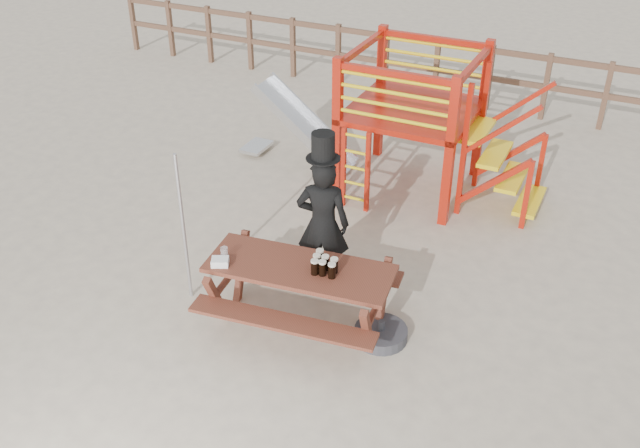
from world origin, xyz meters
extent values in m
plane|color=beige|center=(0.00, 0.00, 0.00)|extent=(60.00, 60.00, 0.00)
cube|color=brown|center=(0.00, 7.00, 1.10)|extent=(15.00, 0.06, 0.10)
cube|color=brown|center=(0.00, 7.00, 0.60)|extent=(15.00, 0.06, 0.10)
cube|color=brown|center=(-7.50, 7.00, 0.60)|extent=(0.09, 0.09, 1.20)
cube|color=brown|center=(-6.50, 7.00, 0.60)|extent=(0.09, 0.09, 1.20)
cube|color=brown|center=(-5.50, 7.00, 0.60)|extent=(0.09, 0.09, 1.20)
cube|color=brown|center=(-4.50, 7.00, 0.60)|extent=(0.09, 0.09, 1.20)
cube|color=brown|center=(-3.50, 7.00, 0.60)|extent=(0.09, 0.09, 1.20)
cube|color=brown|center=(-2.50, 7.00, 0.60)|extent=(0.09, 0.09, 1.20)
cube|color=brown|center=(-1.50, 7.00, 0.60)|extent=(0.09, 0.09, 1.20)
cube|color=brown|center=(-0.50, 7.00, 0.60)|extent=(0.09, 0.09, 1.20)
cube|color=brown|center=(0.50, 7.00, 0.60)|extent=(0.09, 0.09, 1.20)
cube|color=brown|center=(1.50, 7.00, 0.60)|extent=(0.09, 0.09, 1.20)
cube|color=brown|center=(2.50, 7.00, 0.60)|extent=(0.09, 0.09, 1.20)
cube|color=#B11B0B|center=(-0.60, 2.80, 1.05)|extent=(0.12, 0.12, 2.10)
cube|color=#B11B0B|center=(1.00, 2.80, 1.05)|extent=(0.12, 0.12, 2.10)
cube|color=#B11B0B|center=(-0.60, 4.40, 1.05)|extent=(0.12, 0.12, 2.10)
cube|color=#B11B0B|center=(1.00, 4.40, 1.05)|extent=(0.12, 0.12, 2.10)
cube|color=#B11B0B|center=(0.20, 3.60, 1.20)|extent=(1.72, 1.72, 0.08)
cube|color=#B11B0B|center=(0.20, 2.80, 2.00)|extent=(1.60, 0.08, 0.08)
cube|color=#B11B0B|center=(0.20, 4.40, 2.00)|extent=(1.60, 0.08, 0.08)
cube|color=#B11B0B|center=(-0.60, 3.60, 2.00)|extent=(0.08, 1.60, 0.08)
cube|color=#B11B0B|center=(1.00, 3.60, 2.00)|extent=(0.08, 1.60, 0.08)
cylinder|color=yellow|center=(0.20, 2.80, 1.38)|extent=(1.50, 0.05, 0.05)
cylinder|color=yellow|center=(0.20, 4.40, 1.38)|extent=(1.50, 0.05, 0.05)
cylinder|color=yellow|center=(0.20, 2.80, 1.56)|extent=(1.50, 0.05, 0.05)
cylinder|color=yellow|center=(0.20, 4.40, 1.56)|extent=(1.50, 0.05, 0.05)
cylinder|color=yellow|center=(0.20, 2.80, 1.74)|extent=(1.50, 0.05, 0.05)
cylinder|color=yellow|center=(0.20, 4.40, 1.74)|extent=(1.50, 0.05, 0.05)
cylinder|color=yellow|center=(0.20, 2.80, 1.92)|extent=(1.50, 0.05, 0.05)
cylinder|color=yellow|center=(0.20, 4.40, 1.92)|extent=(1.50, 0.05, 0.05)
cube|color=#B11B0B|center=(-0.43, 2.65, 0.60)|extent=(0.06, 0.06, 1.20)
cube|color=#B11B0B|center=(-0.07, 2.65, 0.60)|extent=(0.06, 0.06, 1.20)
cylinder|color=yellow|center=(-0.25, 2.65, 0.15)|extent=(0.36, 0.04, 0.04)
cylinder|color=yellow|center=(-0.25, 2.65, 0.39)|extent=(0.36, 0.04, 0.04)
cylinder|color=yellow|center=(-0.25, 2.65, 0.63)|extent=(0.36, 0.04, 0.04)
cylinder|color=yellow|center=(-0.25, 2.65, 0.87)|extent=(0.36, 0.04, 0.04)
cylinder|color=yellow|center=(-0.25, 2.65, 1.11)|extent=(0.36, 0.04, 0.04)
cube|color=yellow|center=(1.15, 3.60, 1.08)|extent=(0.30, 0.90, 0.06)
cube|color=yellow|center=(1.43, 3.60, 0.78)|extent=(0.30, 0.90, 0.06)
cube|color=yellow|center=(1.71, 3.60, 0.48)|extent=(0.30, 0.90, 0.06)
cube|color=yellow|center=(1.99, 3.60, 0.18)|extent=(0.30, 0.90, 0.06)
cube|color=#B11B0B|center=(1.55, 3.15, 0.60)|extent=(0.95, 0.08, 0.86)
cube|color=#B11B0B|center=(1.55, 4.05, 0.60)|extent=(0.95, 0.08, 0.86)
cube|color=silver|center=(-1.50, 3.60, 0.62)|extent=(1.53, 0.55, 1.21)
cube|color=silver|center=(-1.50, 3.33, 0.66)|extent=(1.58, 0.04, 1.28)
cube|color=silver|center=(-1.50, 3.87, 0.66)|extent=(1.58, 0.04, 1.28)
cube|color=silver|center=(-2.40, 3.60, 0.10)|extent=(0.35, 0.55, 0.05)
cube|color=brown|center=(0.22, 0.05, 0.75)|extent=(2.07, 0.99, 0.05)
cube|color=brown|center=(0.29, -0.49, 0.45)|extent=(2.01, 0.52, 0.04)
cube|color=brown|center=(0.16, 0.60, 0.45)|extent=(2.01, 0.52, 0.04)
cube|color=brown|center=(-0.62, -0.05, 0.36)|extent=(0.23, 1.19, 0.72)
cube|color=brown|center=(1.06, 0.16, 0.36)|extent=(0.23, 1.19, 0.72)
imported|color=black|center=(0.13, 0.82, 0.84)|extent=(0.70, 0.56, 1.68)
cube|color=#0E9A37|center=(0.09, 0.95, 1.04)|extent=(0.07, 0.04, 0.39)
cylinder|color=black|center=(0.13, 0.82, 1.68)|extent=(0.38, 0.38, 0.01)
cylinder|color=black|center=(0.13, 0.82, 1.83)|extent=(0.26, 0.26, 0.29)
cube|color=white|center=(0.09, 0.95, 1.94)|extent=(0.13, 0.04, 0.03)
cylinder|color=#B2B2B7|center=(-1.17, -0.05, 0.92)|extent=(0.04, 0.04, 1.85)
cylinder|color=#36363B|center=(1.12, 0.20, 0.07)|extent=(0.58, 0.58, 0.13)
cylinder|color=#36363B|center=(1.12, 0.20, 0.19)|extent=(0.07, 0.07, 0.11)
cube|color=white|center=(-0.55, -0.29, 0.81)|extent=(0.22, 0.20, 0.08)
cylinder|color=black|center=(0.42, 0.01, 0.85)|extent=(0.08, 0.08, 0.15)
cylinder|color=beige|center=(0.42, 0.01, 0.93)|extent=(0.08, 0.08, 0.02)
cylinder|color=black|center=(0.50, 0.03, 0.85)|extent=(0.08, 0.08, 0.15)
cylinder|color=beige|center=(0.50, 0.03, 0.93)|extent=(0.08, 0.08, 0.02)
cylinder|color=black|center=(0.61, 0.03, 0.85)|extent=(0.08, 0.08, 0.15)
cylinder|color=beige|center=(0.61, 0.03, 0.93)|extent=(0.08, 0.08, 0.02)
cylinder|color=black|center=(0.40, 0.11, 0.85)|extent=(0.08, 0.08, 0.15)
cylinder|color=beige|center=(0.40, 0.11, 0.93)|extent=(0.08, 0.08, 0.02)
cylinder|color=black|center=(0.49, 0.13, 0.85)|extent=(0.08, 0.08, 0.15)
cylinder|color=beige|center=(0.49, 0.13, 0.93)|extent=(0.08, 0.08, 0.02)
cylinder|color=black|center=(0.59, 0.13, 0.85)|extent=(0.08, 0.08, 0.15)
cylinder|color=beige|center=(0.59, 0.13, 0.93)|extent=(0.08, 0.08, 0.02)
cylinder|color=black|center=(0.39, 0.20, 0.85)|extent=(0.08, 0.08, 0.15)
cylinder|color=beige|center=(0.39, 0.20, 0.93)|extent=(0.08, 0.08, 0.02)
cylinder|color=silver|center=(-0.56, -0.18, 0.85)|extent=(0.08, 0.08, 0.15)
cylinder|color=beige|center=(-0.56, -0.18, 0.78)|extent=(0.07, 0.07, 0.02)
camera|label=1|loc=(3.10, -5.40, 5.12)|focal=40.00mm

